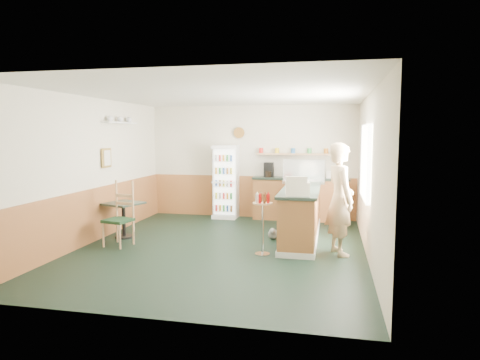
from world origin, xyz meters
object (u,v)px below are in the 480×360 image
(display_case, at_px, (304,171))
(condiment_stand, at_px, (263,214))
(cash_register, at_px, (297,188))
(cafe_table, at_px, (124,213))
(drinks_fridge, at_px, (226,182))
(cafe_chair, at_px, (120,212))
(shopkeeper, at_px, (340,199))

(display_case, bearing_deg, condiment_stand, -106.08)
(cash_register, height_order, condiment_stand, cash_register)
(cash_register, xyz_separation_m, cafe_table, (-3.40, 0.47, -0.63))
(drinks_fridge, relative_size, cafe_table, 2.19)
(drinks_fridge, xyz_separation_m, display_case, (1.93, -1.06, 0.38))
(drinks_fridge, distance_m, display_case, 2.23)
(condiment_stand, xyz_separation_m, cafe_table, (-2.84, 0.62, -0.20))
(display_case, xyz_separation_m, condiment_stand, (-0.56, -1.93, -0.56))
(cafe_chair, bearing_deg, cash_register, 12.32)
(drinks_fridge, distance_m, cash_register, 3.45)
(cafe_table, relative_size, cafe_chair, 0.68)
(shopkeeper, distance_m, cafe_table, 4.14)
(drinks_fridge, bearing_deg, cafe_table, -121.73)
(cafe_chair, bearing_deg, shopkeeper, 14.37)
(cash_register, xyz_separation_m, cafe_chair, (-3.20, -0.03, -0.51))
(cafe_chair, bearing_deg, condiment_stand, 9.31)
(shopkeeper, distance_m, condiment_stand, 1.31)
(shopkeeper, relative_size, cafe_chair, 1.60)
(condiment_stand, distance_m, cafe_chair, 2.65)
(drinks_fridge, relative_size, cash_register, 4.32)
(drinks_fridge, distance_m, cafe_chair, 3.15)
(condiment_stand, bearing_deg, shopkeeper, 12.98)
(condiment_stand, distance_m, cafe_table, 2.92)
(display_case, xyz_separation_m, cash_register, (0.00, -1.79, -0.13))
(cafe_table, bearing_deg, cash_register, -7.92)
(display_case, relative_size, condiment_stand, 0.83)
(drinks_fridge, bearing_deg, cash_register, -55.82)
(drinks_fridge, height_order, cash_register, drinks_fridge)
(cash_register, bearing_deg, cafe_chair, 172.96)
(drinks_fridge, relative_size, condiment_stand, 1.70)
(drinks_fridge, xyz_separation_m, cash_register, (1.93, -2.85, 0.25))
(display_case, xyz_separation_m, shopkeeper, (0.70, -1.64, -0.31))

